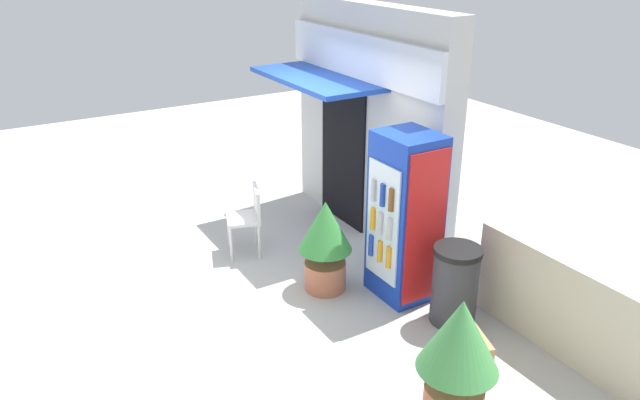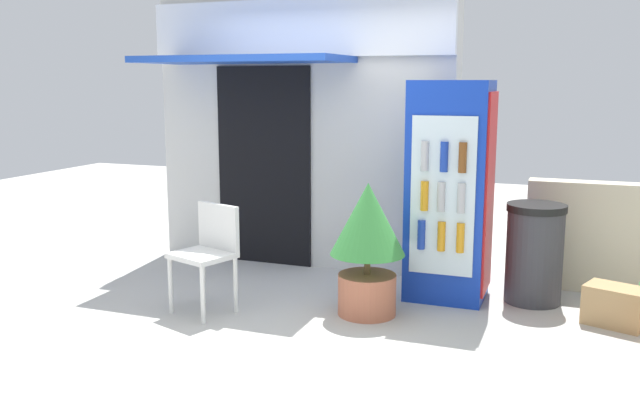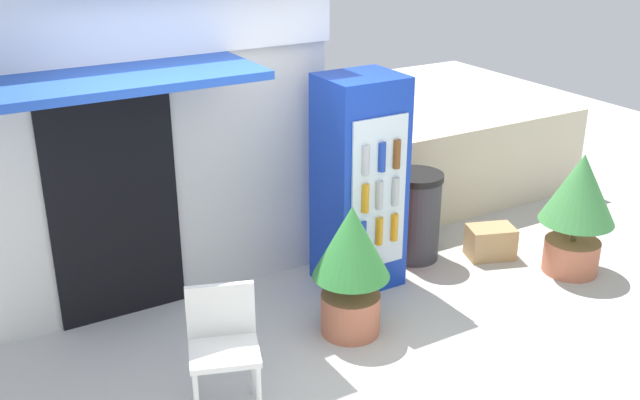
{
  "view_description": "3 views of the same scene",
  "coord_description": "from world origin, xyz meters",
  "px_view_note": "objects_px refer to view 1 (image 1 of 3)",
  "views": [
    {
      "loc": [
        5.73,
        -2.69,
        3.65
      ],
      "look_at": [
        0.25,
        0.58,
        0.9
      ],
      "focal_mm": 34.45,
      "sensor_mm": 36.0,
      "label": 1
    },
    {
      "loc": [
        2.13,
        -4.58,
        1.84
      ],
      "look_at": [
        0.2,
        0.51,
        0.88
      ],
      "focal_mm": 38.33,
      "sensor_mm": 36.0,
      "label": 2
    },
    {
      "loc": [
        -2.12,
        -3.8,
        3.18
      ],
      "look_at": [
        0.39,
        0.47,
        1.14
      ],
      "focal_mm": 42.0,
      "sensor_mm": 36.0,
      "label": 3
    }
  ],
  "objects_px": {
    "trash_bin": "(455,285)",
    "potted_plant_near_shop": "(325,239)",
    "plastic_chair": "(249,214)",
    "drink_cooler": "(405,217)",
    "cardboard_box": "(469,351)",
    "potted_plant_curbside": "(459,350)"
  },
  "relations": [
    {
      "from": "trash_bin",
      "to": "potted_plant_near_shop",
      "type": "bearing_deg",
      "value": -146.69
    },
    {
      "from": "trash_bin",
      "to": "plastic_chair",
      "type": "bearing_deg",
      "value": -154.45
    },
    {
      "from": "drink_cooler",
      "to": "cardboard_box",
      "type": "xyz_separation_m",
      "value": [
        1.32,
        -0.24,
        -0.77
      ]
    },
    {
      "from": "drink_cooler",
      "to": "plastic_chair",
      "type": "distance_m",
      "value": 2.05
    },
    {
      "from": "plastic_chair",
      "to": "potted_plant_curbside",
      "type": "distance_m",
      "value": 3.48
    },
    {
      "from": "potted_plant_curbside",
      "to": "cardboard_box",
      "type": "relative_size",
      "value": 2.63
    },
    {
      "from": "drink_cooler",
      "to": "potted_plant_curbside",
      "type": "distance_m",
      "value": 1.95
    },
    {
      "from": "plastic_chair",
      "to": "cardboard_box",
      "type": "xyz_separation_m",
      "value": [
        3.05,
        0.8,
        -0.37
      ]
    },
    {
      "from": "drink_cooler",
      "to": "potted_plant_curbside",
      "type": "height_order",
      "value": "drink_cooler"
    },
    {
      "from": "potted_plant_near_shop",
      "to": "potted_plant_curbside",
      "type": "height_order",
      "value": "potted_plant_curbside"
    },
    {
      "from": "plastic_chair",
      "to": "cardboard_box",
      "type": "relative_size",
      "value": 2.03
    },
    {
      "from": "drink_cooler",
      "to": "potted_plant_near_shop",
      "type": "distance_m",
      "value": 0.9
    },
    {
      "from": "plastic_chair",
      "to": "trash_bin",
      "type": "height_order",
      "value": "plastic_chair"
    },
    {
      "from": "potted_plant_near_shop",
      "to": "potted_plant_curbside",
      "type": "relative_size",
      "value": 0.95
    },
    {
      "from": "potted_plant_curbside",
      "to": "trash_bin",
      "type": "relative_size",
      "value": 1.34
    },
    {
      "from": "drink_cooler",
      "to": "potted_plant_near_shop",
      "type": "bearing_deg",
      "value": -127.4
    },
    {
      "from": "plastic_chair",
      "to": "trash_bin",
      "type": "relative_size",
      "value": 1.03
    },
    {
      "from": "plastic_chair",
      "to": "potted_plant_curbside",
      "type": "bearing_deg",
      "value": 3.48
    },
    {
      "from": "potted_plant_curbside",
      "to": "drink_cooler",
      "type": "bearing_deg",
      "value": 154.83
    },
    {
      "from": "potted_plant_curbside",
      "to": "trash_bin",
      "type": "xyz_separation_m",
      "value": [
        -1.05,
        0.95,
        -0.25
      ]
    },
    {
      "from": "plastic_chair",
      "to": "cardboard_box",
      "type": "bearing_deg",
      "value": 14.65
    },
    {
      "from": "plastic_chair",
      "to": "potted_plant_near_shop",
      "type": "height_order",
      "value": "potted_plant_near_shop"
    }
  ]
}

